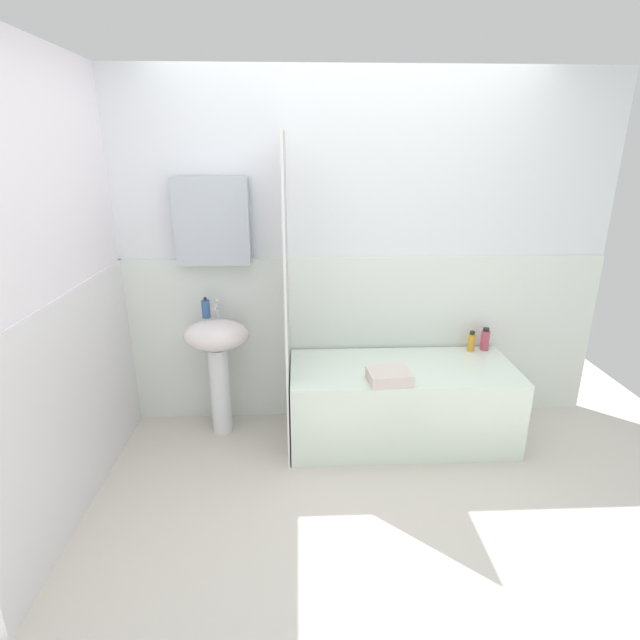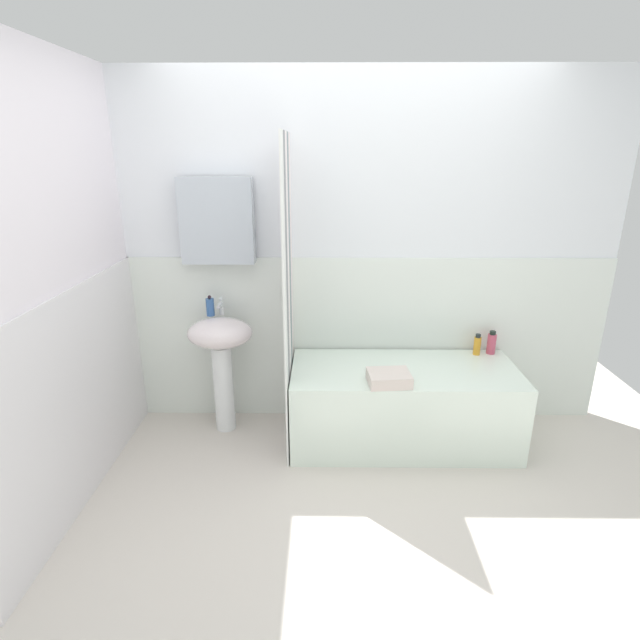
% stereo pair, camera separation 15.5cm
% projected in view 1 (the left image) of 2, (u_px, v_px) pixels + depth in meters
% --- Properties ---
extents(ground_plane, '(4.80, 5.60, 0.04)m').
position_uv_depth(ground_plane, '(367.00, 534.00, 2.61)').
color(ground_plane, beige).
extents(wall_back_tiled, '(3.60, 0.18, 2.40)m').
position_uv_depth(wall_back_tiled, '(340.00, 266.00, 3.42)').
color(wall_back_tiled, white).
rests_on(wall_back_tiled, ground_plane).
extents(wall_left_tiled, '(0.07, 1.81, 2.40)m').
position_uv_depth(wall_left_tiled, '(56.00, 313.00, 2.50)').
color(wall_left_tiled, white).
rests_on(wall_left_tiled, ground_plane).
extents(sink, '(0.44, 0.34, 0.83)m').
position_uv_depth(sink, '(218.00, 352.00, 3.34)').
color(sink, white).
rests_on(sink, ground_plane).
extents(faucet, '(0.03, 0.12, 0.12)m').
position_uv_depth(faucet, '(217.00, 308.00, 3.33)').
color(faucet, silver).
rests_on(faucet, sink).
extents(soap_dispenser, '(0.05, 0.05, 0.14)m').
position_uv_depth(soap_dispenser, '(206.00, 309.00, 3.31)').
color(soap_dispenser, '#315997').
rests_on(soap_dispenser, sink).
extents(bathtub, '(1.49, 0.66, 0.54)m').
position_uv_depth(bathtub, '(401.00, 402.00, 3.37)').
color(bathtub, white).
rests_on(bathtub, ground_plane).
extents(shower_curtain, '(0.01, 0.66, 2.00)m').
position_uv_depth(shower_curtain, '(287.00, 301.00, 3.10)').
color(shower_curtain, white).
rests_on(shower_curtain, ground_plane).
extents(shampoo_bottle, '(0.06, 0.06, 0.17)m').
position_uv_depth(shampoo_bottle, '(485.00, 340.00, 3.54)').
color(shampoo_bottle, '#C54B66').
rests_on(shampoo_bottle, bathtub).
extents(lotion_bottle, '(0.05, 0.05, 0.15)m').
position_uv_depth(lotion_bottle, '(471.00, 342.00, 3.51)').
color(lotion_bottle, gold).
rests_on(lotion_bottle, bathtub).
extents(towel_folded, '(0.27, 0.22, 0.07)m').
position_uv_depth(towel_folded, '(389.00, 376.00, 3.06)').
color(towel_folded, silver).
rests_on(towel_folded, bathtub).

